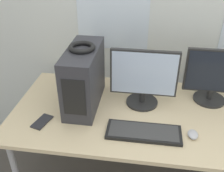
% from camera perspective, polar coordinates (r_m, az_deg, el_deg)
% --- Properties ---
extents(wall_back, '(8.00, 0.07, 2.70)m').
position_cam_1_polar(wall_back, '(2.09, 16.01, 16.32)').
color(wall_back, silver).
rests_on(wall_back, ground_plane).
extents(desk, '(2.31, 0.88, 0.78)m').
position_cam_1_polar(desk, '(1.85, 14.91, -7.29)').
color(desk, '#D1BA8E').
rests_on(desk, ground_plane).
extents(pc_tower, '(0.20, 0.50, 0.41)m').
position_cam_1_polar(pc_tower, '(1.78, -6.16, 1.81)').
color(pc_tower, '#2D2D33').
rests_on(pc_tower, desk).
extents(headphones, '(0.17, 0.17, 0.03)m').
position_cam_1_polar(headphones, '(1.68, -6.57, 8.41)').
color(headphones, black).
rests_on(headphones, pc_tower).
extents(monitor_main, '(0.45, 0.22, 0.41)m').
position_cam_1_polar(monitor_main, '(1.78, 6.89, 1.77)').
color(monitor_main, black).
rests_on(monitor_main, desk).
extents(monitor_right_near, '(0.41, 0.22, 0.40)m').
position_cam_1_polar(monitor_right_near, '(1.94, 21.34, 1.94)').
color(monitor_right_near, black).
rests_on(monitor_right_near, desk).
extents(keyboard, '(0.45, 0.17, 0.02)m').
position_cam_1_polar(keyboard, '(1.63, 6.90, -9.93)').
color(keyboard, black).
rests_on(keyboard, desk).
extents(mouse, '(0.06, 0.09, 0.03)m').
position_cam_1_polar(mouse, '(1.67, 17.19, -10.03)').
color(mouse, '#B2B2B7').
rests_on(mouse, desk).
extents(cell_phone, '(0.11, 0.16, 0.01)m').
position_cam_1_polar(cell_phone, '(1.76, -14.99, -7.50)').
color(cell_phone, '#232328').
rests_on(cell_phone, desk).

